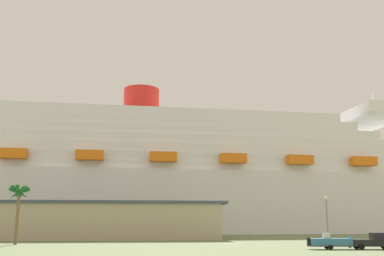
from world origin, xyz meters
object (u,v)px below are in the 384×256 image
cruise_ship (217,184)px  parked_car_silver_sedan (189,236)px  street_lamp (327,213)px  pickup_truck (374,241)px  parked_car_red_hatchback (136,235)px  small_boat_on_trailer (335,242)px  palm_tree (19,196)px

cruise_ship → parked_car_silver_sedan: cruise_ship is taller
street_lamp → parked_car_silver_sedan: 31.45m
pickup_truck → parked_car_silver_sedan: 43.01m
cruise_ship → parked_car_red_hatchback: (-29.20, -49.26, -15.50)m
small_boat_on_trailer → parked_car_red_hatchback: 48.43m
small_boat_on_trailer → street_lamp: street_lamp is taller
street_lamp → palm_tree: bearing=170.6°
parked_car_red_hatchback → pickup_truck: bearing=-54.9°
small_boat_on_trailer → parked_car_silver_sedan: size_ratio=1.66×
street_lamp → parked_car_red_hatchback: size_ratio=1.66×
parked_car_silver_sedan → street_lamp: bearing=-51.3°
cruise_ship → palm_tree: bearing=-126.0°
parked_car_silver_sedan → parked_car_red_hatchback: size_ratio=0.96×
street_lamp → parked_car_red_hatchback: street_lamp is taller
small_boat_on_trailer → palm_tree: (-45.64, 21.85, 7.01)m
small_boat_on_trailer → palm_tree: 51.09m
cruise_ship → pickup_truck: bearing=-89.6°
pickup_truck → cruise_ship: bearing=90.4°
pickup_truck → street_lamp: size_ratio=0.74×
small_boat_on_trailer → palm_tree: palm_tree is taller
cruise_ship → parked_car_silver_sedan: size_ratio=47.75×
pickup_truck → palm_tree: bearing=155.8°
palm_tree → parked_car_red_hatchback: palm_tree is taller
street_lamp → parked_car_silver_sedan: size_ratio=1.73×
pickup_truck → parked_car_red_hatchback: bearing=125.1°
palm_tree → parked_car_silver_sedan: bearing=26.5°
cruise_ship → street_lamp: (1.17, -77.53, -11.14)m
small_boat_on_trailer → street_lamp: bearing=67.2°
pickup_truck → small_boat_on_trailer: pickup_truck is taller
cruise_ship → parked_car_silver_sedan: bearing=-109.0°
palm_tree → parked_car_red_hatchback: (20.87, 19.77, -7.14)m
street_lamp → parked_car_red_hatchback: (-30.37, 28.26, -4.37)m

